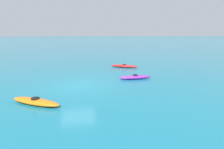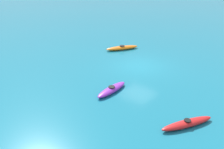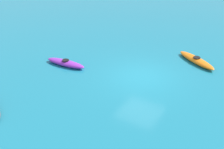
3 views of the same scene
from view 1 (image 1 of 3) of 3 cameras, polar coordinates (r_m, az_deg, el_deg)
ground_plane at (r=13.53m, az=-10.67°, el=-3.31°), size 600.00×600.00×0.00m
kayak_orange at (r=10.53m, az=-22.63°, el=-7.76°), size 2.11×2.92×0.37m
kayak_red at (r=20.36m, az=3.81°, el=2.64°), size 1.85×2.94×0.37m
kayak_purple at (r=15.20m, az=7.19°, el=-0.82°), size 0.80×2.70×0.37m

